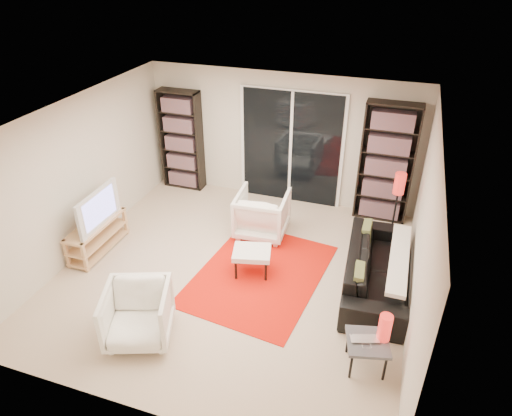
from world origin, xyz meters
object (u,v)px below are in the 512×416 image
(armchair_back, at_px, (262,214))
(side_table, at_px, (367,344))
(bookshelf_left, at_px, (181,140))
(sofa, at_px, (377,268))
(armchair_front, at_px, (138,314))
(bookshelf_right, at_px, (386,163))
(floor_lamp, at_px, (398,192))
(tv_stand, at_px, (98,236))
(ottoman, at_px, (252,254))

(armchair_back, bearing_deg, side_table, 127.57)
(bookshelf_left, height_order, side_table, bookshelf_left)
(sofa, distance_m, armchair_front, 3.30)
(bookshelf_left, height_order, armchair_front, bookshelf_left)
(sofa, bearing_deg, side_table, 178.24)
(bookshelf_right, bearing_deg, floor_lamp, -71.34)
(bookshelf_right, relative_size, side_table, 3.70)
(tv_stand, xyz_separation_m, side_table, (4.33, -1.00, 0.09))
(bookshelf_left, height_order, bookshelf_right, bookshelf_right)
(bookshelf_right, relative_size, armchair_front, 2.63)
(bookshelf_left, xyz_separation_m, side_table, (4.02, -3.48, -0.62))
(bookshelf_left, bearing_deg, floor_lamp, -10.50)
(bookshelf_right, relative_size, ottoman, 3.30)
(armchair_back, xyz_separation_m, side_table, (2.00, -2.29, -0.03))
(tv_stand, height_order, armchair_back, armchair_back)
(sofa, distance_m, side_table, 1.50)
(bookshelf_left, relative_size, armchair_back, 2.31)
(tv_stand, height_order, sofa, sofa)
(ottoman, xyz_separation_m, side_table, (1.81, -1.23, 0.01))
(tv_stand, relative_size, ottoman, 1.83)
(side_table, bearing_deg, floor_lamp, 88.18)
(sofa, xyz_separation_m, side_table, (0.04, -1.50, 0.04))
(armchair_front, xyz_separation_m, floor_lamp, (2.81, 3.14, 0.58))
(ottoman, height_order, side_table, same)
(side_table, height_order, floor_lamp, floor_lamp)
(sofa, distance_m, armchair_back, 2.12)
(armchair_front, relative_size, ottoman, 1.25)
(armchair_back, distance_m, armchair_front, 2.81)
(floor_lamp, bearing_deg, bookshelf_right, 108.66)
(bookshelf_right, xyz_separation_m, ottoman, (-1.64, -2.25, -0.71))
(bookshelf_left, xyz_separation_m, sofa, (3.98, -1.98, -0.66))
(bookshelf_right, height_order, tv_stand, bookshelf_right)
(bookshelf_left, distance_m, ottoman, 3.21)
(bookshelf_right, height_order, armchair_front, bookshelf_right)
(armchair_back, height_order, armchair_front, armchair_back)
(ottoman, bearing_deg, bookshelf_left, 134.51)
(bookshelf_right, bearing_deg, ottoman, -126.19)
(ottoman, distance_m, side_table, 2.19)
(bookshelf_right, bearing_deg, bookshelf_left, 180.00)
(ottoman, relative_size, side_table, 1.12)
(bookshelf_left, xyz_separation_m, floor_lamp, (4.11, -0.76, -0.03))
(sofa, relative_size, armchair_front, 2.70)
(ottoman, bearing_deg, armchair_front, -118.74)
(bookshelf_left, bearing_deg, sofa, -26.43)
(tv_stand, distance_m, side_table, 4.44)
(sofa, bearing_deg, armchair_front, 122.36)
(bookshelf_right, height_order, sofa, bookshelf_right)
(tv_stand, distance_m, armchair_front, 2.15)
(tv_stand, xyz_separation_m, armchair_front, (1.61, -1.43, 0.10))
(bookshelf_right, relative_size, armchair_back, 2.49)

